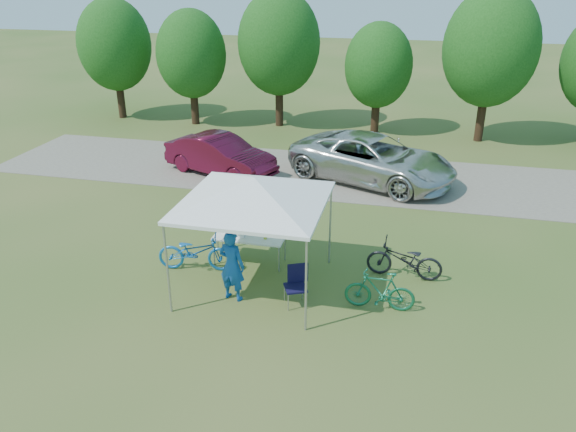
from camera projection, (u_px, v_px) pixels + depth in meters
The scene contains 14 objects.
ground at pixel (256, 285), 13.34m from camera, with size 100.00×100.00×0.00m, color #2D5119.
gravel_strip at pixel (317, 174), 20.45m from camera, with size 24.00×5.00×0.02m, color gray.
canopy at pixel (254, 180), 12.26m from camera, with size 4.53×4.53×3.00m.
treeline at pixel (338, 51), 24.44m from camera, with size 24.89×4.28×6.30m.
folding_table at pixel (249, 238), 14.09m from camera, with size 1.79×0.74×0.73m.
folding_chair at pixel (297, 281), 12.45m from camera, with size 0.62×0.65×0.92m.
cooler at pixel (237, 229), 14.07m from camera, with size 0.47×0.32×0.34m.
ice_cream_cup at pixel (265, 238), 13.93m from camera, with size 0.08×0.08×0.06m, color #B3C72E.
cyclist at pixel (232, 265), 12.47m from camera, with size 0.62×0.41×1.70m, color #134C9E.
bike_blue at pixel (196, 252), 13.84m from camera, with size 0.65×1.87×0.98m, color #1464B4.
bike_green at pixel (380, 290), 12.24m from camera, with size 0.43×1.54×0.92m, color #166342.
bike_dark at pixel (404, 260), 13.48m from camera, with size 0.63×1.81×0.95m, color black.
minivan at pixel (372, 159), 19.44m from camera, with size 2.67×5.78×1.61m, color silver.
sedan at pixel (220, 155), 20.17m from camera, with size 1.47×4.22×1.39m, color #560E25.
Camera 1 is at (3.37, -11.03, 6.94)m, focal length 35.00 mm.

